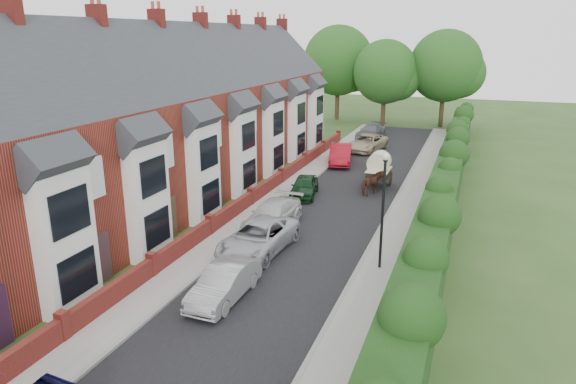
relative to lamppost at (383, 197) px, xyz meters
The scene contains 22 objects.
ground 6.20m from the lamppost, 130.36° to the right, with size 140.00×140.00×0.00m, color #2D4C1E.
road 8.66m from the lamppost, 119.12° to the left, with size 6.00×58.00×0.02m, color black.
pavement_hedge_side 7.71m from the lamppost, 88.36° to the left, with size 2.20×58.00×0.12m, color gray.
pavement_house_side 10.93m from the lamppost, 137.91° to the left, with size 1.70×58.00×0.12m, color gray.
kerb_hedge_side 7.76m from the lamppost, 96.92° to the left, with size 0.18×58.00×0.13m, color gray.
kerb_house_side 10.38m from the lamppost, 134.79° to the left, with size 0.18×58.00×0.13m, color gray.
hedge 7.47m from the lamppost, 74.05° to the left, with size 2.10×58.00×2.85m.
terrace_row 15.52m from the lamppost, 157.25° to the left, with size 9.05×40.50×11.50m.
garden_wall_row 10.98m from the lamppost, 145.56° to the left, with size 0.35×40.35×1.10m.
lamppost is the anchor object (origin of this frame).
tree_far_left 36.66m from the lamppost, 99.53° to the left, with size 7.14×6.80×9.29m.
tree_far_right 38.20m from the lamppost, 90.02° to the left, with size 7.98×7.60×10.31m.
tree_far_back 41.01m from the lamppost, 107.06° to the left, with size 8.40×8.00×10.82m.
car_silver_a 7.35m from the lamppost, 137.92° to the right, with size 1.40×4.00×1.32m, color #98999D.
car_silver_b 6.21m from the lamppost, behind, with size 2.37×5.14×1.43m, color #B7B9BF.
car_white 7.43m from the lamppost, 153.43° to the left, with size 1.92×4.72×1.37m, color silver.
car_green 11.27m from the lamppost, 125.76° to the left, with size 1.50×3.73×1.27m, color black.
car_red 19.08m from the lamppost, 109.78° to the left, with size 1.61×4.62×1.52m, color maroon.
car_beige 24.00m from the lamppost, 103.14° to the left, with size 2.32×5.02×1.40m, color tan.
car_grey 29.79m from the lamppost, 102.22° to the left, with size 1.83×4.50×1.31m, color slate.
horse 11.15m from the lamppost, 102.92° to the left, with size 0.80×1.76×1.49m, color #452519.
horse_cart 12.86m from the lamppost, 101.00° to the left, with size 1.50×3.31×2.38m.
Camera 1 is at (6.68, -16.28, 9.71)m, focal length 32.00 mm.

